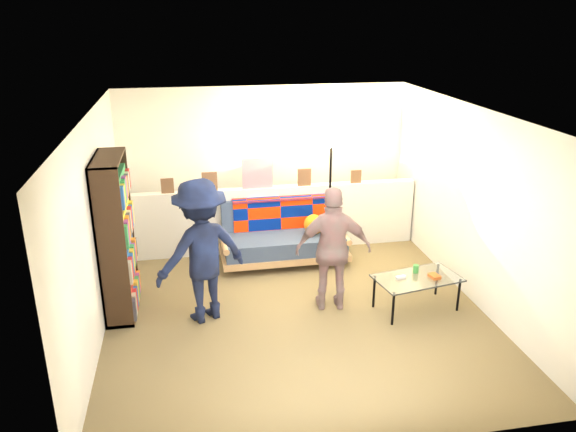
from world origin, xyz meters
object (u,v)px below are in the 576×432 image
object	(u,v)px
bookshelf	(116,242)
person_right	(333,249)
floor_lamp	(331,175)
person_left	(201,251)
futon_sofa	(284,237)
coffee_table	(418,279)

from	to	relation	value
bookshelf	person_right	size ratio (longest dim) A/B	1.24
floor_lamp	person_left	world-z (taller)	person_left
bookshelf	floor_lamp	size ratio (longest dim) A/B	1.14
futon_sofa	floor_lamp	xyz separation A→B (m)	(0.75, 0.26, 0.83)
person_left	coffee_table	bearing A→B (deg)	149.49
bookshelf	coffee_table	world-z (taller)	bookshelf
coffee_table	person_left	xyz separation A→B (m)	(-2.57, 0.27, 0.46)
coffee_table	floor_lamp	distance (m)	2.21
futon_sofa	person_right	xyz separation A→B (m)	(0.34, -1.49, 0.41)
bookshelf	person_right	xyz separation A→B (m)	(2.54, -0.42, -0.12)
bookshelf	coffee_table	size ratio (longest dim) A/B	1.74
person_left	person_right	size ratio (longest dim) A/B	1.11
bookshelf	coffee_table	bearing A→B (deg)	-10.37
futon_sofa	person_right	size ratio (longest dim) A/B	1.19
bookshelf	person_left	distance (m)	1.05
person_right	person_left	bearing A→B (deg)	6.43
person_right	floor_lamp	bearing A→B (deg)	-95.54
bookshelf	person_right	distance (m)	2.58
person_right	bookshelf	bearing A→B (deg)	-1.49
bookshelf	coffee_table	distance (m)	3.64
coffee_table	bookshelf	bearing A→B (deg)	169.63
bookshelf	futon_sofa	bearing A→B (deg)	25.92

